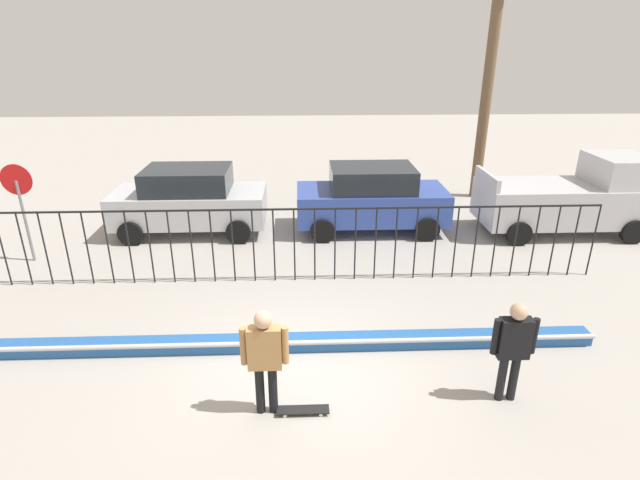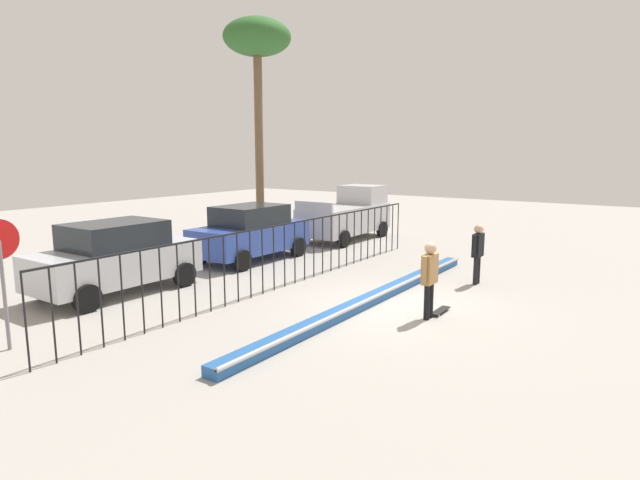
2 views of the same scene
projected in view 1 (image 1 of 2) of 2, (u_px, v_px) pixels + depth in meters
The scene contains 10 objects.
ground_plane at pixel (294, 373), 8.47m from camera, with size 60.00×60.00×0.00m, color #9E9991.
bowl_coping_ledge at pixel (294, 342), 9.10m from camera, with size 11.00×0.40×0.27m.
perimeter_fence at pixel (294, 237), 11.31m from camera, with size 14.04×0.04×1.77m.
skateboarder at pixel (265, 353), 7.22m from camera, with size 0.70×0.26×1.74m.
skateboard at pixel (303, 410), 7.54m from camera, with size 0.80×0.20×0.07m.
camera_operator at pixel (513, 344), 7.49m from camera, with size 0.69×0.26×1.70m.
parked_car_silver at pixel (189, 200), 14.26m from camera, with size 4.30×2.12×1.90m.
parked_car_blue at pixel (371, 198), 14.43m from camera, with size 4.30×2.12×1.90m.
pickup_truck at pixel (572, 198), 14.24m from camera, with size 4.70×2.12×2.24m.
stop_sign at pixel (21, 200), 12.15m from camera, with size 0.76×0.07×2.50m.
Camera 1 is at (0.17, -7.00, 5.30)m, focal length 27.94 mm.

